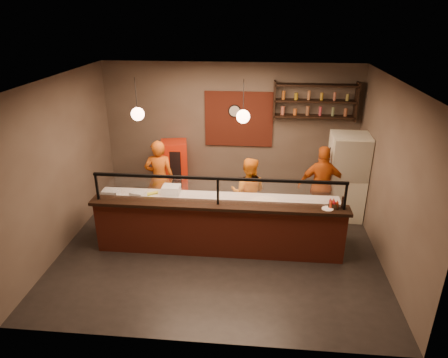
# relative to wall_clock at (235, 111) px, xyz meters

# --- Properties ---
(floor) EXTENTS (6.00, 6.00, 0.00)m
(floor) POSITION_rel_wall_clock_xyz_m (-0.10, -2.46, -2.10)
(floor) COLOR black
(floor) RESTS_ON ground
(ceiling) EXTENTS (6.00, 6.00, 0.00)m
(ceiling) POSITION_rel_wall_clock_xyz_m (-0.10, -2.46, 1.10)
(ceiling) COLOR #3C342E
(ceiling) RESTS_ON wall_back
(wall_back) EXTENTS (6.00, 0.00, 6.00)m
(wall_back) POSITION_rel_wall_clock_xyz_m (-0.10, 0.04, -0.50)
(wall_back) COLOR #67594C
(wall_back) RESTS_ON floor
(wall_left) EXTENTS (0.00, 5.00, 5.00)m
(wall_left) POSITION_rel_wall_clock_xyz_m (-3.10, -2.46, -0.50)
(wall_left) COLOR #67594C
(wall_left) RESTS_ON floor
(wall_right) EXTENTS (0.00, 5.00, 5.00)m
(wall_right) POSITION_rel_wall_clock_xyz_m (2.90, -2.46, -0.50)
(wall_right) COLOR #67594C
(wall_right) RESTS_ON floor
(wall_front) EXTENTS (6.00, 0.00, 6.00)m
(wall_front) POSITION_rel_wall_clock_xyz_m (-0.10, -4.96, -0.50)
(wall_front) COLOR #67594C
(wall_front) RESTS_ON floor
(brick_patch) EXTENTS (1.60, 0.04, 1.30)m
(brick_patch) POSITION_rel_wall_clock_xyz_m (0.10, 0.01, -0.20)
(brick_patch) COLOR maroon
(brick_patch) RESTS_ON wall_back
(service_counter) EXTENTS (4.60, 0.25, 1.00)m
(service_counter) POSITION_rel_wall_clock_xyz_m (-0.10, -2.76, -1.60)
(service_counter) COLOR maroon
(service_counter) RESTS_ON floor
(counter_ledge) EXTENTS (4.70, 0.37, 0.06)m
(counter_ledge) POSITION_rel_wall_clock_xyz_m (-0.10, -2.76, -1.07)
(counter_ledge) COLOR black
(counter_ledge) RESTS_ON service_counter
(worktop_cabinet) EXTENTS (4.60, 0.75, 0.85)m
(worktop_cabinet) POSITION_rel_wall_clock_xyz_m (-0.10, -2.26, -1.68)
(worktop_cabinet) COLOR gray
(worktop_cabinet) RESTS_ON floor
(worktop) EXTENTS (4.60, 0.75, 0.05)m
(worktop) POSITION_rel_wall_clock_xyz_m (-0.10, -2.26, -1.23)
(worktop) COLOR silver
(worktop) RESTS_ON worktop_cabinet
(sneeze_guard) EXTENTS (4.50, 0.05, 0.52)m
(sneeze_guard) POSITION_rel_wall_clock_xyz_m (-0.10, -2.76, -0.73)
(sneeze_guard) COLOR white
(sneeze_guard) RESTS_ON counter_ledge
(wall_shelving) EXTENTS (1.84, 0.28, 0.85)m
(wall_shelving) POSITION_rel_wall_clock_xyz_m (1.80, -0.14, 0.30)
(wall_shelving) COLOR black
(wall_shelving) RESTS_ON wall_back
(wall_clock) EXTENTS (0.30, 0.04, 0.30)m
(wall_clock) POSITION_rel_wall_clock_xyz_m (0.00, 0.00, 0.00)
(wall_clock) COLOR black
(wall_clock) RESTS_ON wall_back
(pendant_left) EXTENTS (0.24, 0.24, 0.77)m
(pendant_left) POSITION_rel_wall_clock_xyz_m (-1.60, -2.26, 0.45)
(pendant_left) COLOR black
(pendant_left) RESTS_ON ceiling
(pendant_right) EXTENTS (0.24, 0.24, 0.77)m
(pendant_right) POSITION_rel_wall_clock_xyz_m (0.30, -2.26, 0.45)
(pendant_right) COLOR black
(pendant_right) RESTS_ON ceiling
(cook_left) EXTENTS (0.67, 0.48, 1.73)m
(cook_left) POSITION_rel_wall_clock_xyz_m (-1.55, -1.25, -1.23)
(cook_left) COLOR #CC5913
(cook_left) RESTS_ON floor
(cook_mid) EXTENTS (0.80, 0.65, 1.54)m
(cook_mid) POSITION_rel_wall_clock_xyz_m (0.41, -1.62, -1.33)
(cook_mid) COLOR orange
(cook_mid) RESTS_ON floor
(cook_right) EXTENTS (1.03, 0.47, 1.73)m
(cook_right) POSITION_rel_wall_clock_xyz_m (1.95, -1.32, -1.24)
(cook_right) COLOR #C55312
(cook_right) RESTS_ON floor
(fridge) EXTENTS (0.82, 0.76, 1.89)m
(fridge) POSITION_rel_wall_clock_xyz_m (2.50, -0.98, -1.15)
(fridge) COLOR #E7E4C4
(fridge) RESTS_ON floor
(red_cooler) EXTENTS (0.70, 0.66, 1.41)m
(red_cooler) POSITION_rel_wall_clock_xyz_m (-1.42, -0.31, -1.40)
(red_cooler) COLOR red
(red_cooler) RESTS_ON floor
(pizza_dough) EXTENTS (0.57, 0.57, 0.01)m
(pizza_dough) POSITION_rel_wall_clock_xyz_m (0.75, -2.31, -1.19)
(pizza_dough) COLOR white
(pizza_dough) RESTS_ON worktop
(prep_tub_a) EXTENTS (0.31, 0.25, 0.15)m
(prep_tub_a) POSITION_rel_wall_clock_xyz_m (-2.25, -2.34, -1.12)
(prep_tub_a) COLOR silver
(prep_tub_a) RESTS_ON worktop
(prep_tub_b) EXTENTS (0.34, 0.27, 0.17)m
(prep_tub_b) POSITION_rel_wall_clock_xyz_m (-1.11, -2.08, -1.11)
(prep_tub_b) COLOR white
(prep_tub_b) RESTS_ON worktop
(prep_tub_c) EXTENTS (0.32, 0.28, 0.13)m
(prep_tub_c) POSITION_rel_wall_clock_xyz_m (-1.71, -2.33, -1.13)
(prep_tub_c) COLOR silver
(prep_tub_c) RESTS_ON worktop
(rolling_pin) EXTENTS (0.33, 0.24, 0.06)m
(rolling_pin) POSITION_rel_wall_clock_xyz_m (-1.53, -2.19, -1.17)
(rolling_pin) COLOR #CDD122
(rolling_pin) RESTS_ON worktop
(condiment_caddy) EXTENTS (0.19, 0.17, 0.09)m
(condiment_caddy) POSITION_rel_wall_clock_xyz_m (1.95, -2.70, -1.00)
(condiment_caddy) COLOR black
(condiment_caddy) RESTS_ON counter_ledge
(pepper_mill) EXTENTS (0.06, 0.06, 0.21)m
(pepper_mill) POSITION_rel_wall_clock_xyz_m (2.10, -2.69, -0.93)
(pepper_mill) COLOR black
(pepper_mill) RESTS_ON counter_ledge
(small_plate) EXTENTS (0.26, 0.26, 0.01)m
(small_plate) POSITION_rel_wall_clock_xyz_m (1.84, -2.78, -1.03)
(small_plate) COLOR white
(small_plate) RESTS_ON counter_ledge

